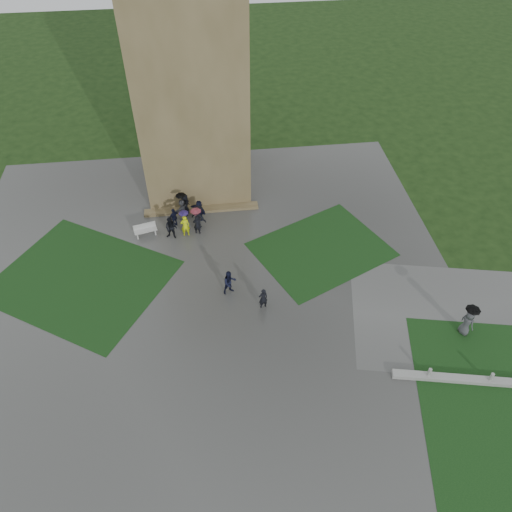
{
  "coord_description": "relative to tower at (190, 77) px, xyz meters",
  "views": [
    {
      "loc": [
        0.63,
        -20.78,
        24.96
      ],
      "look_at": [
        3.54,
        3.66,
        1.2
      ],
      "focal_mm": 35.0,
      "sensor_mm": 36.0,
      "label": 1
    }
  ],
  "objects": [
    {
      "name": "tower",
      "position": [
        0.0,
        0.0,
        0.0
      ],
      "size": [
        8.0,
        8.0,
        18.0
      ],
      "primitive_type": "cube",
      "color": "brown",
      "rests_on": "ground"
    },
    {
      "name": "ground",
      "position": [
        0.0,
        -15.0,
        -9.0
      ],
      "size": [
        120.0,
        120.0,
        0.0
      ],
      "primitive_type": "plane",
      "color": "black"
    },
    {
      "name": "plaza",
      "position": [
        0.0,
        -13.0,
        -8.99
      ],
      "size": [
        34.0,
        34.0,
        0.02
      ],
      "primitive_type": "cube",
      "color": "#3A3A37",
      "rests_on": "ground"
    },
    {
      "name": "pedestrian_near",
      "position": [
        3.57,
        -14.9,
        -8.16
      ],
      "size": [
        0.68,
        0.53,
        1.65
      ],
      "primitive_type": "imported",
      "rotation": [
        0.0,
        0.0,
        3.39
      ],
      "color": "black",
      "rests_on": "plaza"
    },
    {
      "name": "lawn_inset_left",
      "position": [
        -8.5,
        -11.0,
        -8.97
      ],
      "size": [
        14.1,
        13.46,
        0.01
      ],
      "primitive_type": "cube",
      "rotation": [
        0.0,
        0.0,
        -0.56
      ],
      "color": "black",
      "rests_on": "plaza"
    },
    {
      "name": "bench",
      "position": [
        -4.27,
        -6.86,
        -8.48
      ],
      "size": [
        1.76,
        0.92,
        0.97
      ],
      "rotation": [
        0.0,
        0.0,
        0.25
      ],
      "color": "#B8B7B3",
      "rests_on": "plaza"
    },
    {
      "name": "pedestrian_mid",
      "position": [
        1.55,
        -13.35,
        -8.05
      ],
      "size": [
        1.02,
        0.79,
        1.86
      ],
      "primitive_type": "imported",
      "rotation": [
        0.0,
        0.0,
        0.34
      ],
      "color": "black",
      "rests_on": "plaza"
    },
    {
      "name": "pedestrian_path",
      "position": [
        15.65,
        -18.43,
        -7.68
      ],
      "size": [
        0.93,
        1.1,
        2.4
      ],
      "color": "#46464B",
      "rests_on": "path"
    },
    {
      "name": "lawn_inset_right",
      "position": [
        8.5,
        -10.0,
        -8.97
      ],
      "size": [
        11.12,
        10.15,
        0.01
      ],
      "primitive_type": "cube",
      "rotation": [
        0.0,
        0.0,
        0.44
      ],
      "color": "black",
      "rests_on": "plaza"
    },
    {
      "name": "tower_plinth",
      "position": [
        0.0,
        -4.4,
        -8.87
      ],
      "size": [
        9.0,
        0.8,
        0.22
      ],
      "primitive_type": "cube",
      "color": "brown",
      "rests_on": "plaza"
    },
    {
      "name": "visitor_cluster",
      "position": [
        -1.06,
        -5.98,
        -7.96
      ],
      "size": [
        3.37,
        3.64,
        2.37
      ],
      "color": "black",
      "rests_on": "plaza"
    }
  ]
}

